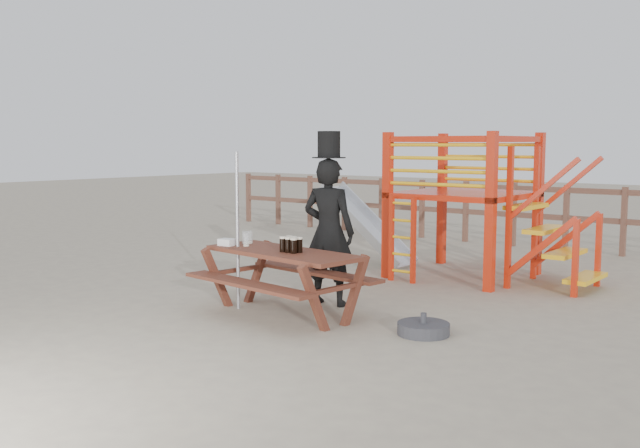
% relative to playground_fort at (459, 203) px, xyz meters
% --- Properties ---
extents(ground, '(60.00, 60.00, 0.00)m').
position_rel_playground_fort_xyz_m(ground, '(-0.12, -3.58, -1.07)').
color(ground, tan).
rests_on(ground, ground).
extents(back_fence, '(15.09, 0.09, 1.20)m').
position_rel_playground_fort_xyz_m(back_fence, '(-0.12, 3.42, -0.34)').
color(back_fence, brown).
rests_on(back_fence, ground).
extents(playground_fort, '(4.71, 1.84, 2.10)m').
position_rel_playground_fort_xyz_m(playground_fort, '(0.00, 0.00, 0.00)').
color(playground_fort, red).
rests_on(playground_fort, ground).
extents(picnic_table, '(2.03, 1.51, 0.74)m').
position_rel_playground_fort_xyz_m(picnic_table, '(-0.38, -3.44, -0.61)').
color(picnic_table, brown).
rests_on(picnic_table, ground).
extents(man_with_hat, '(0.72, 0.56, 2.08)m').
position_rel_playground_fort_xyz_m(man_with_hat, '(-0.30, -2.70, -0.14)').
color(man_with_hat, black).
rests_on(man_with_hat, ground).
extents(metal_pole, '(0.04, 0.04, 1.84)m').
position_rel_playground_fort_xyz_m(metal_pole, '(-1.01, -3.53, -0.15)').
color(metal_pole, '#B2B2B7').
rests_on(metal_pole, ground).
extents(parasol_base, '(0.53, 0.53, 0.23)m').
position_rel_playground_fort_xyz_m(parasol_base, '(1.30, -3.18, -1.01)').
color(parasol_base, '#343439').
rests_on(parasol_base, ground).
extents(paper_bag, '(0.20, 0.16, 0.08)m').
position_rel_playground_fort_xyz_m(paper_bag, '(-1.16, -3.55, -0.29)').
color(paper_bag, white).
rests_on(paper_bag, picnic_table).
extents(stout_pints, '(0.25, 0.19, 0.17)m').
position_rel_playground_fort_xyz_m(stout_pints, '(-0.23, -3.47, -0.25)').
color(stout_pints, black).
rests_on(stout_pints, picnic_table).
extents(empty_glasses, '(0.24, 0.27, 0.15)m').
position_rel_playground_fort_xyz_m(empty_glasses, '(-1.05, -3.33, -0.27)').
color(empty_glasses, silver).
rests_on(empty_glasses, picnic_table).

